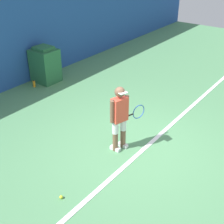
# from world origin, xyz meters

# --- Properties ---
(ground_plane) EXTENTS (24.00, 24.00, 0.00)m
(ground_plane) POSITION_xyz_m (0.00, 0.00, 0.00)
(ground_plane) COLOR #518C5B
(court_baseline) EXTENTS (21.60, 0.10, 0.01)m
(court_baseline) POSITION_xyz_m (0.00, -0.18, 0.01)
(court_baseline) COLOR white
(court_baseline) RESTS_ON ground_plane
(tennis_player) EXTENTS (0.93, 0.36, 1.52)m
(tennis_player) POSITION_xyz_m (-0.23, 0.29, 0.84)
(tennis_player) COLOR brown
(tennis_player) RESTS_ON ground_plane
(tennis_ball) EXTENTS (0.07, 0.07, 0.07)m
(tennis_ball) POSITION_xyz_m (-2.16, 0.22, 0.03)
(tennis_ball) COLOR #D1E533
(tennis_ball) RESTS_ON ground_plane
(covered_chair) EXTENTS (0.72, 0.79, 1.18)m
(covered_chair) POSITION_xyz_m (1.43, 4.48, 0.57)
(covered_chair) COLOR #28663D
(covered_chair) RESTS_ON ground_plane
(water_bottle) EXTENTS (0.08, 0.08, 0.23)m
(water_bottle) POSITION_xyz_m (0.85, 4.44, 0.10)
(water_bottle) COLOR orange
(water_bottle) RESTS_ON ground_plane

